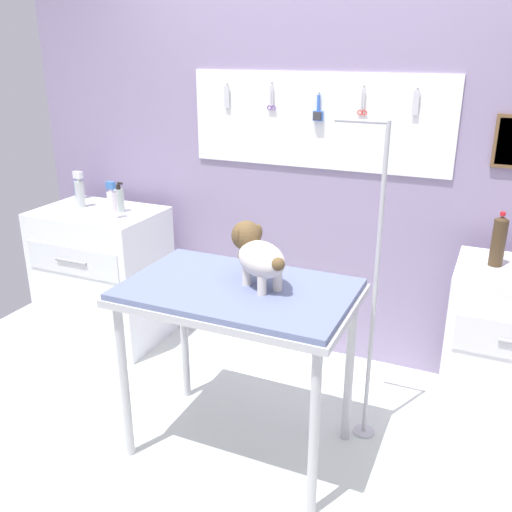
{
  "coord_description": "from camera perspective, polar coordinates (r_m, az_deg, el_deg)",
  "views": [
    {
      "loc": [
        1.08,
        -1.98,
        1.92
      ],
      "look_at": [
        0.11,
        0.21,
        1.02
      ],
      "focal_mm": 39.47,
      "sensor_mm": 36.0,
      "label": 1
    }
  ],
  "objects": [
    {
      "name": "counter_left",
      "position": [
        3.98,
        -15.18,
        -1.84
      ],
      "size": [
        0.8,
        0.58,
        0.91
      ],
      "color": "white",
      "rests_on": "ground"
    },
    {
      "name": "soda_bottle",
      "position": [
        2.96,
        23.37,
        1.42
      ],
      "size": [
        0.07,
        0.07,
        0.27
      ],
      "color": "#402F1C",
      "rests_on": "cabinet_right"
    },
    {
      "name": "spray_bottle_short",
      "position": [
        3.74,
        -13.69,
        5.54
      ],
      "size": [
        0.06,
        0.06,
        0.2
      ],
      "color": "#A9B7AF",
      "rests_on": "counter_left"
    },
    {
      "name": "dog",
      "position": [
        2.54,
        0.1,
        0.21
      ],
      "size": [
        0.36,
        0.3,
        0.28
      ],
      "color": "silver",
      "rests_on": "grooming_table"
    },
    {
      "name": "rear_wall_panel",
      "position": [
        3.51,
        5.55,
        7.92
      ],
      "size": [
        4.0,
        0.11,
        2.3
      ],
      "color": "#8D7EA1",
      "rests_on": "ground"
    },
    {
      "name": "grooming_table",
      "position": [
        2.61,
        -1.81,
        -4.85
      ],
      "size": [
        1.07,
        0.68,
        0.89
      ],
      "color": "#B7B7BC",
      "rests_on": "ground"
    },
    {
      "name": "detangler_spray",
      "position": [
        3.6,
        -14.36,
        5.25
      ],
      "size": [
        0.06,
        0.06,
        0.23
      ],
      "color": "white",
      "rests_on": "counter_left"
    },
    {
      "name": "shampoo_bottle",
      "position": [
        4.16,
        -17.52,
        6.68
      ],
      "size": [
        0.06,
        0.06,
        0.19
      ],
      "color": "#4178C5",
      "rests_on": "counter_left"
    },
    {
      "name": "grooming_arm",
      "position": [
        2.78,
        11.69,
        -4.65
      ],
      "size": [
        0.3,
        0.11,
        1.62
      ],
      "color": "#B7B7BC",
      "rests_on": "ground"
    },
    {
      "name": "ground",
      "position": [
        2.98,
        -3.88,
        -20.24
      ],
      "size": [
        4.4,
        4.0,
        0.04
      ],
      "primitive_type": "cube",
      "color": "silver"
    },
    {
      "name": "pump_bottle_white",
      "position": [
        3.92,
        -17.42,
        6.23
      ],
      "size": [
        0.06,
        0.06,
        0.24
      ],
      "color": "#B3BAB6",
      "rests_on": "counter_left"
    }
  ]
}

